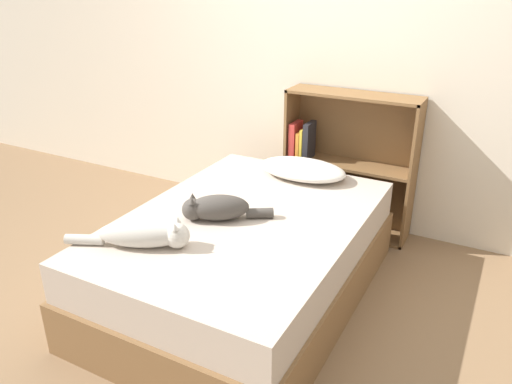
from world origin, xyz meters
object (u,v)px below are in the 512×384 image
pillow (302,169)px  cat_light (145,235)px  cat_dark (216,208)px  bookshelf (346,160)px  bed (245,258)px

pillow → cat_light: bearing=-104.8°
cat_dark → bookshelf: (0.33, 1.24, -0.06)m
bed → cat_light: 0.67m
bed → pillow: size_ratio=3.07×
pillow → cat_dark: size_ratio=1.30×
bed → cat_light: (-0.28, -0.51, 0.33)m
pillow → bookshelf: 0.47m
bed → cat_dark: size_ratio=4.00×
cat_light → cat_dark: cat_light is taller
bed → bookshelf: bookshelf is taller
pillow → cat_light: 1.26m
bed → pillow: pillow is taller
pillow → cat_dark: (-0.17, -0.80, 0.01)m
pillow → bookshelf: size_ratio=0.58×
cat_light → bookshelf: (0.48, 1.65, -0.06)m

